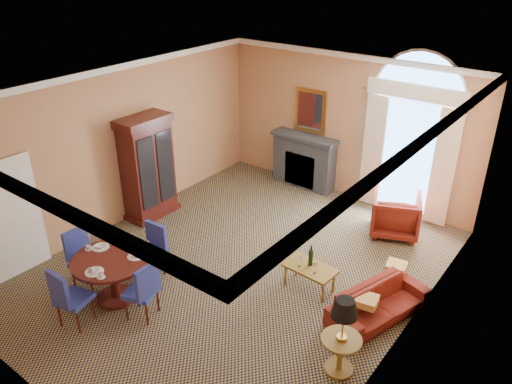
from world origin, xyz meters
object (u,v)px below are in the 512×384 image
Objects in this scene: sofa at (379,303)px; side_table at (343,327)px; armchair at (395,214)px; coffee_table at (310,268)px; dining_table at (112,269)px; armoire at (148,169)px.

side_table is (0.05, -1.33, 0.50)m from sofa.
coffee_table is at bearing 58.21° from armchair.
dining_table is at bearing -134.46° from coffee_table.
dining_table reaches higher than armchair.
armoire is at bearing -178.96° from coffee_table.
sofa is 2.63m from armchair.
dining_table is 1.40× the size of coffee_table.
coffee_table is at bearing -2.53° from armoire.
side_table is at bearing -160.38° from sofa.
side_table is at bearing -15.23° from armoire.
armchair is at bearing 59.50° from dining_table.
coffee_table is (4.05, -0.18, -0.63)m from armoire.
armoire reaches higher than dining_table.
dining_table is 5.43m from armchair.
armchair is 0.80× the size of side_table.
side_table reaches higher than sofa.
sofa is 1.46× the size of side_table.
armchair is at bearing 102.92° from side_table.
coffee_table is at bearing 41.98° from dining_table.
dining_table is 3.18m from coffee_table.
armoire is 2.43× the size of coffee_table.
dining_table is at bearing 36.48° from armchair.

